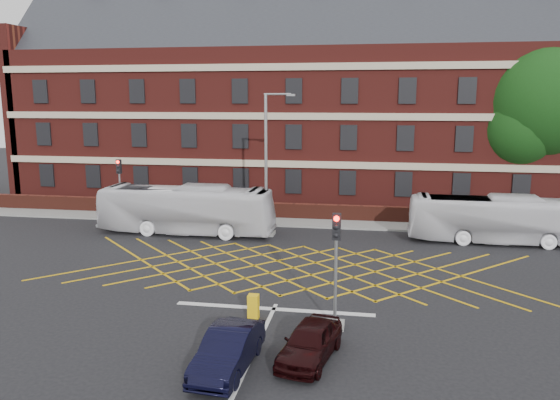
% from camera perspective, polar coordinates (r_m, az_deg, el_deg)
% --- Properties ---
extents(ground, '(120.00, 120.00, 0.00)m').
position_cam_1_polar(ground, '(25.40, 0.76, -8.43)').
color(ground, black).
rests_on(ground, ground).
extents(victorian_building, '(51.00, 12.17, 20.40)m').
position_cam_1_polar(victorian_building, '(45.86, 5.36, 9.98)').
color(victorian_building, '#5A1B17').
rests_on(victorian_building, ground).
extents(boundary_wall, '(56.00, 0.50, 1.10)m').
position_cam_1_polar(boundary_wall, '(37.71, 3.78, -1.27)').
color(boundary_wall, '#501E15').
rests_on(boundary_wall, ground).
extents(far_pavement, '(60.00, 3.00, 0.12)m').
position_cam_1_polar(far_pavement, '(36.84, 3.62, -2.33)').
color(far_pavement, slate).
rests_on(far_pavement, ground).
extents(box_junction_hatching, '(8.22, 8.22, 0.02)m').
position_cam_1_polar(box_junction_hatching, '(27.27, 1.41, -7.07)').
color(box_junction_hatching, '#CC990C').
rests_on(box_junction_hatching, ground).
extents(stop_line, '(8.00, 0.30, 0.02)m').
position_cam_1_polar(stop_line, '(22.16, -0.65, -11.32)').
color(stop_line, silver).
rests_on(stop_line, ground).
extents(centre_line, '(0.15, 14.00, 0.02)m').
position_cam_1_polar(centre_line, '(16.43, -4.91, -19.63)').
color(centre_line, silver).
rests_on(centre_line, ground).
extents(bus_left, '(10.95, 2.84, 3.03)m').
position_cam_1_polar(bus_left, '(34.17, -9.78, -0.99)').
color(bus_left, silver).
rests_on(bus_left, ground).
extents(bus_right, '(10.00, 2.53, 2.77)m').
position_cam_1_polar(bus_right, '(33.95, 21.68, -1.88)').
color(bus_right, white).
rests_on(bus_right, ground).
extents(car_navy, '(1.63, 3.95, 1.27)m').
position_cam_1_polar(car_navy, '(17.49, -5.45, -15.35)').
color(car_navy, black).
rests_on(car_navy, ground).
extents(car_maroon, '(2.14, 3.77, 1.21)m').
position_cam_1_polar(car_maroon, '(18.05, 3.15, -14.56)').
color(car_maroon, black).
rests_on(car_maroon, ground).
extents(deciduous_tree, '(8.46, 8.44, 12.25)m').
position_cam_1_polar(deciduous_tree, '(43.50, 25.34, 8.48)').
color(deciduous_tree, black).
rests_on(deciduous_tree, ground).
extents(traffic_light_near, '(0.70, 0.70, 4.27)m').
position_cam_1_polar(traffic_light_near, '(19.99, 5.82, -8.48)').
color(traffic_light_near, slate).
rests_on(traffic_light_near, ground).
extents(traffic_light_far, '(0.70, 0.70, 4.27)m').
position_cam_1_polar(traffic_light_far, '(38.24, -16.33, 0.34)').
color(traffic_light_far, slate).
rests_on(traffic_light_far, ground).
extents(street_lamp, '(2.25, 1.00, 8.57)m').
position_cam_1_polar(street_lamp, '(33.01, -1.35, 1.24)').
color(street_lamp, slate).
rests_on(street_lamp, ground).
extents(direction_signs, '(1.10, 0.16, 2.20)m').
position_cam_1_polar(direction_signs, '(39.66, -15.82, 0.16)').
color(direction_signs, gray).
rests_on(direction_signs, ground).
extents(utility_cabinet, '(0.40, 0.36, 0.95)m').
position_cam_1_polar(utility_cabinet, '(21.14, -2.80, -11.08)').
color(utility_cabinet, yellow).
rests_on(utility_cabinet, ground).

